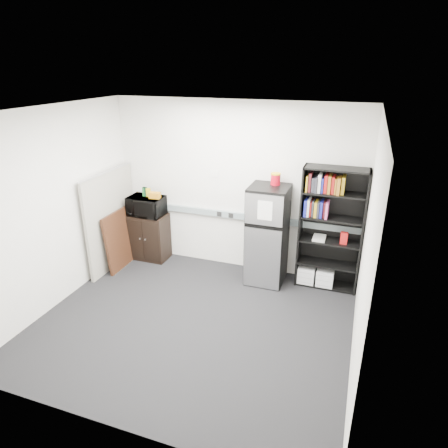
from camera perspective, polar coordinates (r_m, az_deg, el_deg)
name	(u,v)px	position (r m, az deg, el deg)	size (l,w,h in m)	color
floor	(193,322)	(5.44, -4.40, -13.85)	(4.00, 4.00, 0.00)	black
wall_back	(235,188)	(6.32, 1.61, 5.16)	(4.00, 0.02, 2.70)	white
wall_right	(366,253)	(4.41, 19.65, -3.92)	(0.02, 3.50, 2.70)	white
wall_left	(54,209)	(5.85, -23.07, 1.94)	(0.02, 3.50, 2.70)	white
ceiling	(186,112)	(4.44, -5.44, 15.67)	(4.00, 3.50, 0.02)	white
electrical_raceway	(234,215)	(6.44, 1.49, 1.25)	(3.92, 0.05, 0.10)	gray
wall_note	(214,174)	(6.37, -1.40, 7.17)	(0.14, 0.00, 0.10)	white
bookshelf	(329,226)	(6.01, 14.82, -0.34)	(0.90, 0.34, 1.85)	black
cubicle_partition	(111,220)	(6.75, -15.80, 0.59)	(0.06, 1.30, 1.62)	gray
cabinet	(149,236)	(7.01, -10.65, -1.76)	(0.64, 0.43, 0.80)	black
microwave	(146,206)	(6.79, -11.05, 2.54)	(0.58, 0.39, 0.32)	black
snack_box_a	(145,192)	(6.76, -11.24, 4.54)	(0.07, 0.05, 0.15)	#185620
snack_box_b	(145,192)	(6.76, -11.24, 4.54)	(0.07, 0.05, 0.15)	#0C3521
snack_box_c	(148,192)	(6.73, -10.75, 4.45)	(0.07, 0.05, 0.14)	gold
snack_bag	(155,195)	(6.63, -9.88, 4.05)	(0.18, 0.10, 0.10)	#C37913
refrigerator	(267,235)	(6.07, 6.19, -1.60)	(0.58, 0.60, 1.53)	black
coffee_can	(276,178)	(5.89, 7.38, 6.50)	(0.14, 0.14, 0.19)	#AF0818
framed_poster	(120,240)	(6.79, -14.64, -2.17)	(0.13, 0.75, 0.96)	black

